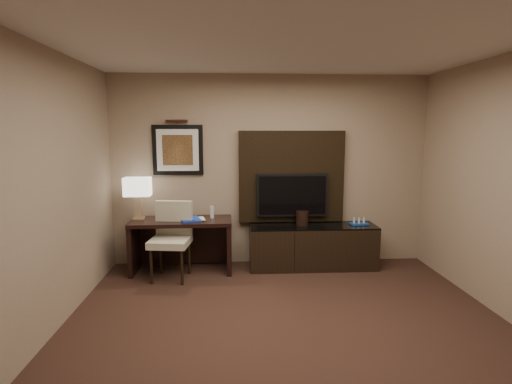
{
  "coord_description": "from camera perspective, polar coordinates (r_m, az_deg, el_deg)",
  "views": [
    {
      "loc": [
        -0.53,
        -3.19,
        1.92
      ],
      "look_at": [
        -0.24,
        1.8,
        1.15
      ],
      "focal_mm": 28.0,
      "sensor_mm": 36.0,
      "label": 1
    }
  ],
  "objects": [
    {
      "name": "floor",
      "position": [
        3.76,
        5.65,
        -22.09
      ],
      "size": [
        4.5,
        5.0,
        0.01
      ],
      "primitive_type": "cube",
      "color": "black",
      "rests_on": "ground"
    },
    {
      "name": "ceiling",
      "position": [
        3.32,
        6.41,
        22.28
      ],
      "size": [
        4.5,
        5.0,
        0.01
      ],
      "primitive_type": "cube",
      "color": "silver",
      "rests_on": "wall_back"
    },
    {
      "name": "wall_back",
      "position": [
        5.74,
        2.01,
        3.06
      ],
      "size": [
        4.5,
        0.01,
        2.7
      ],
      "primitive_type": "cube",
      "color": "gray",
      "rests_on": "floor"
    },
    {
      "name": "wall_left",
      "position": [
        3.67,
        -31.27,
        -1.48
      ],
      "size": [
        0.01,
        5.0,
        2.7
      ],
      "primitive_type": "cube",
      "color": "gray",
      "rests_on": "floor"
    },
    {
      "name": "desk",
      "position": [
        5.6,
        -10.52,
        -7.52
      ],
      "size": [
        1.37,
        0.61,
        0.73
      ],
      "primitive_type": "cube",
      "rotation": [
        0.0,
        0.0,
        0.02
      ],
      "color": "black",
      "rests_on": "floor"
    },
    {
      "name": "credenza",
      "position": [
        5.73,
        8.08,
        -7.69
      ],
      "size": [
        1.77,
        0.5,
        0.61
      ],
      "primitive_type": "cube",
      "rotation": [
        0.0,
        0.0,
        -0.0
      ],
      "color": "black",
      "rests_on": "floor"
    },
    {
      "name": "tv_wall_panel",
      "position": [
        5.72,
        5.06,
        2.21
      ],
      "size": [
        1.5,
        0.12,
        1.3
      ],
      "primitive_type": "cube",
      "color": "black",
      "rests_on": "wall_back"
    },
    {
      "name": "tv",
      "position": [
        5.66,
        5.17,
        -0.42
      ],
      "size": [
        1.0,
        0.08,
        0.6
      ],
      "primitive_type": "cube",
      "color": "black",
      "rests_on": "tv_wall_panel"
    },
    {
      "name": "artwork",
      "position": [
        5.72,
        -11.1,
        5.9
      ],
      "size": [
        0.7,
        0.04,
        0.7
      ],
      "primitive_type": "cube",
      "color": "black",
      "rests_on": "wall_back"
    },
    {
      "name": "picture_light",
      "position": [
        5.68,
        -11.27,
        9.91
      ],
      "size": [
        0.04,
        0.04,
        0.3
      ],
      "primitive_type": "cylinder",
      "color": "#402114",
      "rests_on": "wall_back"
    },
    {
      "name": "desk_chair",
      "position": [
        5.3,
        -12.16,
        -6.86
      ],
      "size": [
        0.56,
        0.62,
        1.02
      ],
      "primitive_type": null,
      "rotation": [
        0.0,
        0.0,
        -0.13
      ],
      "color": "beige",
      "rests_on": "floor"
    },
    {
      "name": "table_lamp",
      "position": [
        5.64,
        -16.51,
        -0.95
      ],
      "size": [
        0.37,
        0.25,
        0.55
      ],
      "primitive_type": null,
      "rotation": [
        0.0,
        0.0,
        0.16
      ],
      "color": "tan",
      "rests_on": "desk"
    },
    {
      "name": "desk_phone",
      "position": [
        5.53,
        -12.81,
        -3.41
      ],
      "size": [
        0.21,
        0.19,
        0.1
      ],
      "primitive_type": null,
      "rotation": [
        0.0,
        0.0,
        -0.12
      ],
      "color": "black",
      "rests_on": "desk"
    },
    {
      "name": "blue_folder",
      "position": [
        5.47,
        -9.43,
        -3.86
      ],
      "size": [
        0.35,
        0.4,
        0.02
      ],
      "primitive_type": "cube",
      "rotation": [
        0.0,
        0.0,
        0.31
      ],
      "color": "#173399",
      "rests_on": "desk"
    },
    {
      "name": "book",
      "position": [
        5.41,
        -9.19,
        -2.84
      ],
      "size": [
        0.17,
        0.06,
        0.23
      ],
      "primitive_type": "imported",
      "rotation": [
        0.0,
        0.0,
        0.21
      ],
      "color": "tan",
      "rests_on": "desk"
    },
    {
      "name": "water_bottle",
      "position": [
        5.53,
        -6.29,
        -2.87
      ],
      "size": [
        0.07,
        0.07,
        0.17
      ],
      "primitive_type": "cylinder",
      "rotation": [
        0.0,
        0.0,
        0.34
      ],
      "color": "silver",
      "rests_on": "desk"
    },
    {
      "name": "ice_bucket",
      "position": [
        5.64,
        6.6,
        -3.72
      ],
      "size": [
        0.19,
        0.19,
        0.2
      ],
      "primitive_type": "cylinder",
      "rotation": [
        0.0,
        0.0,
        -0.06
      ],
      "color": "black",
      "rests_on": "credenza"
    },
    {
      "name": "minibar_tray",
      "position": [
        5.82,
        14.49,
        -4.1
      ],
      "size": [
        0.26,
        0.18,
        0.09
      ],
      "primitive_type": null,
      "rotation": [
        0.0,
        0.0,
        0.13
      ],
      "color": "#174499",
      "rests_on": "credenza"
    }
  ]
}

